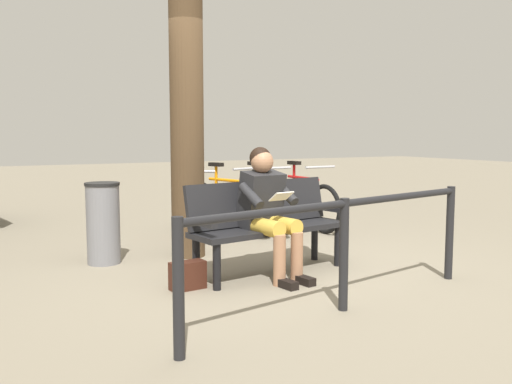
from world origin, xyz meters
TOP-DOWN VIEW (x-y plane):
  - ground_plane at (0.00, 0.00)m, footprint 40.00×40.00m
  - bench at (0.17, -0.11)m, footprint 1.65×0.71m
  - person_reading at (0.25, 0.07)m, footprint 0.53×0.81m
  - handbag at (1.06, 0.11)m, footprint 0.31×0.17m
  - tree_trunk at (0.58, -1.11)m, footprint 0.36×0.36m
  - litter_bin at (1.47, -1.19)m, footprint 0.35×0.35m
  - bicycle_purple at (-1.47, -2.01)m, footprint 0.48×1.68m
  - bicycle_blue at (-0.86, -2.13)m, footprint 0.48×1.68m
  - bicycle_orange at (-0.37, -2.17)m, footprint 0.63×1.62m
  - bicycle_black at (0.15, -1.96)m, footprint 0.73×1.58m
  - railing_fence at (0.23, 1.19)m, footprint 2.88×0.62m

SIDE VIEW (x-z plane):
  - ground_plane at x=0.00m, z-range 0.00..0.00m
  - handbag at x=1.06m, z-range 0.00..0.24m
  - bicycle_purple at x=-1.47m, z-range -0.11..0.83m
  - bicycle_blue at x=-0.86m, z-range -0.11..0.83m
  - bicycle_orange at x=-0.37m, z-range -0.11..0.83m
  - bicycle_black at x=0.15m, z-range -0.11..0.83m
  - litter_bin at x=1.47m, z-range 0.00..0.83m
  - bench at x=0.17m, z-range 0.07..0.94m
  - railing_fence at x=0.23m, z-range 0.16..1.01m
  - person_reading at x=0.25m, z-range 0.06..1.27m
  - tree_trunk at x=0.58m, z-range 0.00..3.17m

